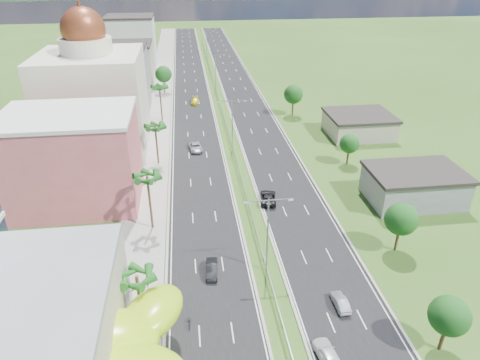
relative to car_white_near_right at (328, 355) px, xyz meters
name	(u,v)px	position (x,y,z in m)	size (l,w,h in m)	color
ground	(282,328)	(-3.68, 4.93, -0.86)	(500.00, 500.00, 0.00)	#2D5119
road_left	(192,96)	(-11.18, 94.93, -0.84)	(11.00, 260.00, 0.04)	black
road_right	(242,94)	(3.82, 94.93, -0.84)	(11.00, 260.00, 0.04)	black
sidewalk_left	(159,97)	(-20.68, 94.93, -0.80)	(7.00, 260.00, 0.12)	gray
median_guardrail	(223,113)	(-3.68, 76.92, -0.24)	(0.10, 216.06, 0.76)	gray
streetlight_median_b	(268,228)	(-3.68, 14.93, 5.89)	(6.04, 0.25, 11.00)	gray
streetlight_median_c	(232,120)	(-3.68, 54.93, 5.89)	(6.04, 0.25, 11.00)	gray
streetlight_median_d	(215,69)	(-3.68, 99.93, 5.89)	(6.04, 0.25, 11.00)	gray
streetlight_median_e	(206,42)	(-3.68, 144.93, 5.89)	(6.04, 0.25, 11.00)	gray
lime_canopy	(85,343)	(-23.67, 0.93, 4.13)	(18.00, 15.00, 7.40)	#A0D014
pink_shophouse	(74,161)	(-31.68, 36.93, 6.64)	(20.00, 15.00, 15.00)	#C45063
domed_building	(94,96)	(-31.68, 59.93, 10.49)	(20.00, 20.00, 28.70)	beige
midrise_grey	(116,81)	(-30.68, 84.93, 7.14)	(16.00, 15.00, 16.00)	gray
midrise_beige	(126,67)	(-30.68, 106.93, 5.64)	(16.00, 15.00, 13.00)	#B1A891
midrise_white	(132,44)	(-30.68, 129.93, 8.14)	(16.00, 15.00, 18.00)	silver
shed_near	(414,187)	(24.32, 29.93, 1.64)	(15.00, 10.00, 5.00)	gray
shed_far	(359,125)	(26.32, 59.93, 1.34)	(14.00, 12.00, 4.40)	#B1A891
palm_tree_b	(137,279)	(-19.18, 6.93, 6.20)	(3.60, 3.60, 8.10)	#47301C
palm_tree_c	(147,179)	(-19.18, 26.93, 7.64)	(3.60, 3.60, 9.60)	#47301C
palm_tree_d	(155,128)	(-19.18, 49.93, 6.68)	(3.60, 3.60, 8.60)	#47301C
palm_tree_e	(160,88)	(-19.18, 74.93, 7.45)	(3.60, 3.60, 9.40)	#47301C
leafy_tree_lfar	(163,74)	(-19.18, 99.93, 4.72)	(4.90, 4.90, 8.05)	#47301C
leafy_tree_ra	(449,316)	(12.32, -0.07, 3.91)	(4.20, 4.20, 6.90)	#47301C
leafy_tree_rb	(401,219)	(15.32, 16.93, 4.32)	(4.55, 4.55, 7.47)	#47301C
leafy_tree_rc	(349,144)	(18.32, 44.93, 3.51)	(3.85, 3.85, 6.33)	#47301C
leafy_tree_rd	(293,94)	(14.32, 74.93, 4.72)	(4.90, 4.90, 8.05)	#47301C
car_dark_left	(212,269)	(-10.90, 15.19, -0.12)	(1.49, 4.29, 1.41)	black
car_silver_mid_left	(196,147)	(-11.54, 55.50, -0.07)	(2.49, 5.40, 1.50)	#9EA0A5
car_yellow_far_left	(195,101)	(-10.51, 88.06, -0.08)	(2.07, 5.09, 1.48)	gold
car_white_near_right	(328,355)	(0.00, 0.00, 0.00)	(1.94, 4.83, 1.64)	silver
car_silver_right	(340,302)	(3.86, 7.32, -0.19)	(1.35, 3.87, 1.27)	#9FA3A6
car_dark_far_right	(268,197)	(-0.11, 32.47, -0.06)	(2.51, 5.45, 1.52)	black
motorcycle	(189,320)	(-14.03, 6.75, -0.21)	(0.58, 1.92, 1.23)	black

